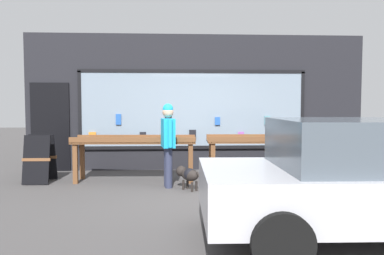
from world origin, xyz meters
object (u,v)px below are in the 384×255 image
sandwich_board_sign (40,158)px  parked_car (376,177)px  person_browsing (168,139)px  small_dog (188,174)px  display_table_right (267,144)px  display_table_left (135,145)px

sandwich_board_sign → parked_car: bearing=-34.4°
person_browsing → sandwich_board_sign: 2.72m
small_dog → parked_car: size_ratio=0.12×
display_table_right → sandwich_board_sign: 4.69m
person_browsing → small_dog: bearing=-134.1°
small_dog → display_table_left: bearing=10.1°
display_table_right → parked_car: size_ratio=0.62×
parked_car → display_table_left: bearing=132.9°
person_browsing → small_dog: 0.78m
small_dog → parked_car: (2.07, -2.68, 0.45)m
display_table_left → person_browsing: (0.69, -0.61, 0.17)m
display_table_left → person_browsing: 0.94m
display_table_right → person_browsing: 2.16m
person_browsing → sandwich_board_sign: (-2.61, 0.60, -0.43)m
display_table_right → sandwich_board_sign: bearing=-179.8°
display_table_left → person_browsing: size_ratio=1.58×
small_dog → sandwich_board_sign: size_ratio=0.51×
display_table_right → small_dog: (-1.69, -0.87, -0.46)m
display_table_left → display_table_right: same height
person_browsing → parked_car: 3.82m
parked_car → display_table_right: bearing=97.5°
display_table_right → display_table_left: bearing=180.0°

